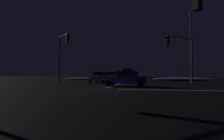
{
  "coord_description": "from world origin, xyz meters",
  "views": [
    {
      "loc": [
        4.48,
        -16.37,
        1.34
      ],
      "look_at": [
        -1.87,
        11.85,
        1.81
      ],
      "focal_mm": 31.64,
      "sensor_mm": 36.0,
      "label": 1
    }
  ],
  "objects": [
    {
      "name": "sedan_blue_crossing",
      "position": [
        1.5,
        3.53,
        0.8
      ],
      "size": [
        4.33,
        2.02,
        1.57
      ],
      "color": "navy",
      "rests_on": "ground"
    },
    {
      "name": "box_truck",
      "position": [
        -3.76,
        43.88,
        1.71
      ],
      "size": [
        2.68,
        8.28,
        3.08
      ],
      "color": "navy",
      "rests_on": "ground"
    },
    {
      "name": "streetlamp_right_near",
      "position": [
        9.35,
        13.85,
        5.82
      ],
      "size": [
        0.44,
        0.44,
        10.23
      ],
      "color": "#424247",
      "rests_on": "ground"
    },
    {
      "name": "snow_bank_right_curb",
      "position": [
        9.05,
        19.99,
        0.29
      ],
      "size": [
        10.48,
        1.5,
        0.59
      ],
      "color": "white",
      "rests_on": "ground"
    },
    {
      "name": "ground",
      "position": [
        0.0,
        0.0,
        -0.05
      ],
      "size": [
        120.0,
        120.0,
        0.1
      ],
      "primitive_type": "cube",
      "color": "black"
    },
    {
      "name": "sedan_black",
      "position": [
        -3.76,
        29.69,
        0.8
      ],
      "size": [
        2.02,
        4.33,
        1.57
      ],
      "color": "black",
      "rests_on": "ground"
    },
    {
      "name": "sedan_green",
      "position": [
        -3.47,
        36.23,
        0.8
      ],
      "size": [
        2.02,
        4.33,
        1.57
      ],
      "color": "#14512D",
      "rests_on": "ground"
    },
    {
      "name": "traffic_signal_ne",
      "position": [
        7.3,
        7.3,
        3.97
      ],
      "size": [
        3.33,
        3.33,
        5.71
      ],
      "color": "#4C4C51",
      "rests_on": "ground"
    },
    {
      "name": "streetlamp_right_far",
      "position": [
        9.35,
        29.85,
        5.41
      ],
      "size": [
        0.44,
        0.44,
        9.43
      ],
      "color": "#424247",
      "rests_on": "ground"
    },
    {
      "name": "stop_line_north",
      "position": [
        0.0,
        8.25,
        0.0
      ],
      "size": [
        0.35,
        14.13,
        0.01
      ],
      "color": "white",
      "rests_on": "ground"
    },
    {
      "name": "sedan_silver",
      "position": [
        -3.49,
        10.94,
        0.8
      ],
      "size": [
        2.02,
        4.33,
        1.57
      ],
      "color": "#B7B7BC",
      "rests_on": "ground"
    },
    {
      "name": "centre_line_ns",
      "position": [
        0.0,
        19.85,
        0.0
      ],
      "size": [
        22.0,
        0.15,
        0.01
      ],
      "color": "yellow",
      "rests_on": "ground"
    },
    {
      "name": "sedan_orange",
      "position": [
        -3.39,
        17.65,
        0.8
      ],
      "size": [
        2.02,
        4.33,
        1.57
      ],
      "color": "#C66014",
      "rests_on": "ground"
    },
    {
      "name": "snow_bank_left_curb",
      "position": [
        -9.05,
        20.57,
        0.23
      ],
      "size": [
        9.43,
        1.5,
        0.46
      ],
      "color": "white",
      "rests_on": "ground"
    },
    {
      "name": "crosswalk_bar_east",
      "position": [
        8.35,
        0.0,
        0.0
      ],
      "size": [
        14.13,
        0.4,
        0.01
      ],
      "color": "white",
      "rests_on": "ground"
    },
    {
      "name": "traffic_signal_nw",
      "position": [
        -7.68,
        7.68,
        4.51
      ],
      "size": [
        2.65,
        2.65,
        6.63
      ],
      "color": "#4C4C51",
      "rests_on": "ground"
    },
    {
      "name": "sedan_red",
      "position": [
        -3.53,
        24.05,
        0.8
      ],
      "size": [
        2.02,
        4.33,
        1.57
      ],
      "color": "maroon",
      "rests_on": "ground"
    }
  ]
}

